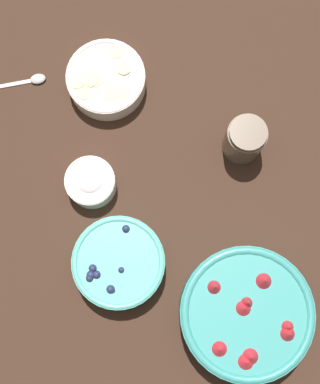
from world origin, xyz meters
TOP-DOWN VIEW (x-y plane):
  - ground_plane at (0.00, 0.00)m, footprint 4.00×4.00m
  - bowl_strawberries at (0.28, 0.05)m, footprint 0.24×0.24m
  - bowl_blueberries at (0.11, -0.14)m, footprint 0.17×0.17m
  - bowl_bananas at (-0.25, -0.04)m, footprint 0.16×0.16m
  - bowl_cream at (-0.06, -0.14)m, footprint 0.10×0.10m
  - jar_chocolate at (-0.03, 0.17)m, footprint 0.08×0.08m
  - spoon at (-0.31, -0.20)m, footprint 0.04×0.14m

SIDE VIEW (x-z plane):
  - ground_plane at x=0.00m, z-range 0.00..0.00m
  - spoon at x=-0.31m, z-range 0.00..0.01m
  - bowl_bananas at x=-0.25m, z-range 0.00..0.05m
  - bowl_cream at x=-0.06m, z-range 0.00..0.06m
  - bowl_blueberries at x=0.11m, z-range 0.00..0.07m
  - bowl_strawberries at x=0.28m, z-range 0.00..0.09m
  - jar_chocolate at x=-0.03m, z-range 0.00..0.10m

